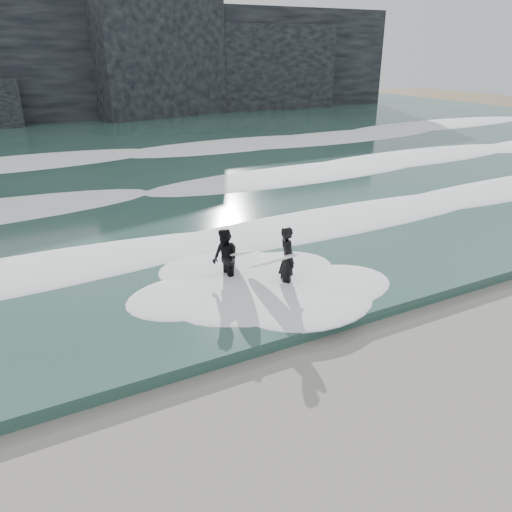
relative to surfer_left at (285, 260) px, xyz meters
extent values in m
plane|color=olive|center=(-0.69, -5.51, -0.95)|extent=(120.00, 120.00, 0.00)
cube|color=#2A4C43|center=(-0.69, 23.49, -0.80)|extent=(90.00, 52.00, 0.30)
cube|color=black|center=(-0.69, 40.49, 4.05)|extent=(70.00, 9.00, 10.00)
ellipsoid|color=white|center=(-0.69, 3.49, -0.55)|extent=(60.00, 3.20, 0.20)
ellipsoid|color=white|center=(-0.69, 10.49, -0.53)|extent=(60.00, 4.00, 0.24)
ellipsoid|color=white|center=(-0.69, 19.49, -0.50)|extent=(60.00, 4.80, 0.30)
imported|color=black|center=(0.07, -0.01, -0.01)|extent=(0.60, 0.77, 1.89)
ellipsoid|color=white|center=(-0.33, 0.04, 0.03)|extent=(1.20, 1.99, 1.05)
imported|color=black|center=(-1.33, 1.01, -0.09)|extent=(0.68, 0.86, 1.72)
ellipsoid|color=white|center=(-0.91, 1.01, -0.03)|extent=(0.93, 2.22, 1.07)
camera|label=1|loc=(-6.55, -10.64, 5.34)|focal=35.00mm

